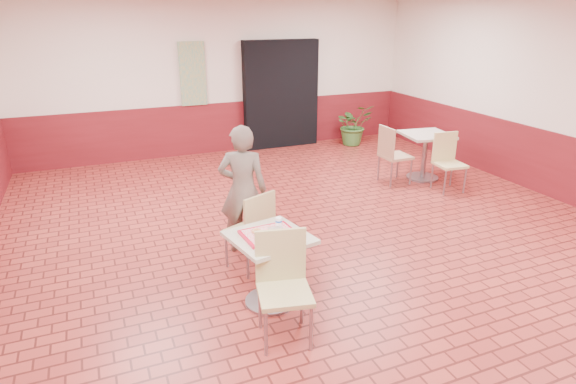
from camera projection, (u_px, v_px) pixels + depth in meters
name	position (u px, v px, depth m)	size (l,w,h in m)	color
room_shell	(345.00, 133.00, 5.22)	(8.01, 10.01, 3.01)	maroon
wainscot_band	(341.00, 217.00, 5.57)	(8.00, 10.00, 1.00)	maroon
corridor_doorway	(281.00, 95.00, 10.00)	(1.60, 0.22, 2.20)	black
promo_poster	(193.00, 74.00, 9.23)	(0.50, 0.03, 1.20)	gray
main_table	(270.00, 258.00, 4.65)	(0.70, 0.70, 0.74)	#B7B393
chair_main_front	(283.00, 280.00, 4.18)	(0.54, 0.54, 0.98)	tan
chair_main_back	(253.00, 227.00, 5.26)	(0.56, 0.56, 0.93)	tan
customer	(243.00, 190.00, 5.61)	(0.57, 0.37, 1.56)	#685C50
serving_tray	(269.00, 234.00, 4.56)	(0.50, 0.39, 0.03)	red
ring_donut	(256.00, 231.00, 4.56)	(0.10, 0.10, 0.03)	#D98D4F
long_john_donut	(275.00, 230.00, 4.56)	(0.17, 0.10, 0.05)	gold
paper_cup	(279.00, 221.00, 4.70)	(0.06, 0.06, 0.08)	white
second_table	(425.00, 148.00, 8.21)	(0.75, 0.75, 0.80)	#BCAB97
chair_second_left	(392.00, 152.00, 7.98)	(0.45, 0.45, 0.97)	tan
chair_second_front	(448.00, 158.00, 7.72)	(0.47, 0.47, 0.92)	#DED085
potted_plant	(353.00, 125.00, 10.36)	(0.79, 0.68, 0.88)	#386C2B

